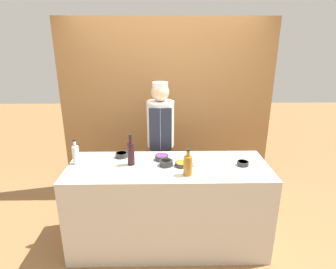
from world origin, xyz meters
TOP-DOWN VIEW (x-y plane):
  - ground_plane at (0.00, 0.00)m, footprint 14.00×14.00m
  - cabinet_wall at (0.00, 1.22)m, footprint 2.84×0.18m
  - counter at (0.00, 0.00)m, footprint 2.03×0.75m
  - sauce_bowl_brown at (-0.50, 0.22)m, footprint 0.13×0.13m
  - sauce_bowl_purple at (-0.07, 0.14)m, footprint 0.14×0.14m
  - sauce_bowl_red at (0.75, -0.01)m, footprint 0.12×0.12m
  - sauce_bowl_yellow at (-0.02, -0.00)m, footprint 0.14×0.14m
  - sauce_bowl_orange at (0.14, -0.01)m, footprint 0.14×0.14m
  - cutting_board at (0.44, 0.04)m, footprint 0.37×0.20m
  - bottle_clear at (-0.94, 0.06)m, footprint 0.07×0.07m
  - bottle_wine at (-0.37, 0.03)m, footprint 0.07×0.07m
  - bottle_amber at (0.18, -0.20)m, footprint 0.08×0.08m
  - chef_center at (-0.08, 0.66)m, footprint 0.33×0.33m

SIDE VIEW (x-z plane):
  - ground_plane at x=0.00m, z-range 0.00..0.00m
  - counter at x=0.00m, z-range 0.00..0.92m
  - chef_center at x=-0.08m, z-range 0.08..1.74m
  - cutting_board at x=0.44m, z-range 0.92..0.94m
  - sauce_bowl_orange at x=0.14m, z-range 0.92..0.96m
  - sauce_bowl_red at x=0.75m, z-range 0.92..0.97m
  - sauce_bowl_brown at x=-0.50m, z-range 0.92..0.97m
  - sauce_bowl_purple at x=-0.07m, z-range 0.92..0.98m
  - sauce_bowl_yellow at x=-0.02m, z-range 0.92..0.98m
  - bottle_amber at x=0.18m, z-range 0.89..1.15m
  - bottle_clear at x=-0.94m, z-range 0.89..1.15m
  - bottle_wine at x=-0.37m, z-range 0.89..1.21m
  - cabinet_wall at x=0.00m, z-range 0.00..2.40m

